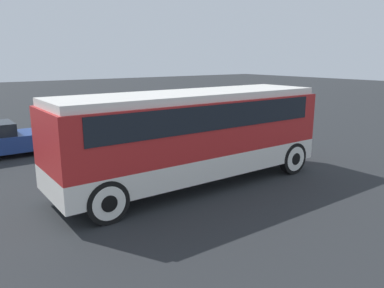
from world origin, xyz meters
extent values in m
plane|color=#26282B|center=(0.00, 0.00, 0.00)|extent=(120.00, 120.00, 0.00)
cube|color=silver|center=(0.00, 0.00, 0.82)|extent=(9.00, 2.50, 0.69)
cube|color=red|center=(0.00, 0.00, 1.98)|extent=(9.00, 2.50, 1.62)
cube|color=black|center=(0.00, 0.00, 2.38)|extent=(7.92, 2.54, 0.73)
cube|color=silver|center=(0.00, 0.00, 2.90)|extent=(8.82, 2.30, 0.22)
cube|color=red|center=(4.35, 0.00, 1.75)|extent=(0.36, 2.40, 1.85)
cylinder|color=black|center=(3.60, -1.14, 0.56)|extent=(1.12, 0.28, 1.12)
cylinder|color=silver|center=(3.60, -1.14, 0.56)|extent=(0.88, 0.30, 0.88)
cylinder|color=black|center=(3.60, -1.14, 0.56)|extent=(0.43, 0.32, 0.43)
cylinder|color=black|center=(3.60, 1.14, 0.56)|extent=(1.12, 0.28, 1.12)
cylinder|color=silver|center=(3.60, 1.14, 0.56)|extent=(0.88, 0.30, 0.88)
cylinder|color=black|center=(3.60, 1.14, 0.56)|extent=(0.43, 0.32, 0.43)
cylinder|color=black|center=(-3.43, -1.14, 0.56)|extent=(1.12, 0.28, 1.12)
cylinder|color=silver|center=(-3.43, -1.14, 0.56)|extent=(0.88, 0.30, 0.88)
cylinder|color=black|center=(-3.43, -1.14, 0.56)|extent=(0.43, 0.32, 0.43)
cylinder|color=black|center=(-3.43, 1.14, 0.56)|extent=(1.12, 0.28, 1.12)
cylinder|color=silver|center=(-3.43, 1.14, 0.56)|extent=(0.88, 0.30, 0.88)
cylinder|color=black|center=(-3.43, 1.14, 0.56)|extent=(0.43, 0.32, 0.43)
cube|color=silver|center=(3.12, 6.25, 0.55)|extent=(4.48, 1.81, 0.59)
cube|color=black|center=(2.94, 6.25, 1.12)|extent=(2.33, 1.63, 0.55)
cylinder|color=black|center=(4.88, 5.43, 0.34)|extent=(0.68, 0.22, 0.68)
cylinder|color=black|center=(4.88, 5.43, 0.34)|extent=(0.26, 0.26, 0.26)
cylinder|color=black|center=(4.88, 7.06, 0.34)|extent=(0.68, 0.22, 0.68)
cylinder|color=black|center=(4.88, 7.06, 0.34)|extent=(0.26, 0.26, 0.26)
cylinder|color=black|center=(1.35, 5.43, 0.34)|extent=(0.68, 0.22, 0.68)
cylinder|color=black|center=(1.35, 5.43, 0.34)|extent=(0.26, 0.26, 0.26)
cylinder|color=black|center=(1.35, 7.06, 0.34)|extent=(0.68, 0.22, 0.68)
cylinder|color=black|center=(1.35, 7.06, 0.34)|extent=(0.26, 0.26, 0.26)
cube|color=#BCBCC1|center=(2.87, 8.60, 0.59)|extent=(4.63, 1.89, 0.68)
cube|color=black|center=(2.69, 8.60, 1.16)|extent=(2.41, 1.70, 0.46)
cylinder|color=black|center=(4.72, 7.74, 0.34)|extent=(0.67, 0.22, 0.67)
cylinder|color=black|center=(4.72, 7.74, 0.34)|extent=(0.25, 0.26, 0.25)
cylinder|color=black|center=(4.72, 9.45, 0.34)|extent=(0.67, 0.22, 0.67)
cylinder|color=black|center=(4.72, 9.45, 0.34)|extent=(0.25, 0.26, 0.25)
cylinder|color=black|center=(1.02, 7.74, 0.34)|extent=(0.67, 0.22, 0.67)
cylinder|color=black|center=(1.02, 7.74, 0.34)|extent=(0.25, 0.26, 0.25)
cylinder|color=black|center=(1.02, 9.45, 0.34)|extent=(0.67, 0.22, 0.67)
cylinder|color=black|center=(1.02, 9.45, 0.34)|extent=(0.25, 0.26, 0.25)
cylinder|color=black|center=(-2.99, 6.79, 0.31)|extent=(0.61, 0.22, 0.61)
cylinder|color=black|center=(-2.99, 6.79, 0.31)|extent=(0.23, 0.26, 0.23)
cylinder|color=black|center=(-2.99, 8.45, 0.31)|extent=(0.61, 0.22, 0.61)
cylinder|color=black|center=(-2.99, 8.45, 0.31)|extent=(0.23, 0.26, 0.23)
camera|label=1|loc=(-6.84, -9.42, 4.06)|focal=35.00mm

